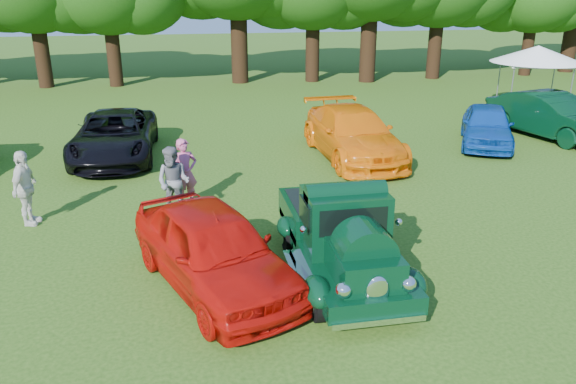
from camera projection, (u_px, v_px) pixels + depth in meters
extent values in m
plane|color=#234610|center=(317.00, 285.00, 10.64)|extent=(120.00, 120.00, 0.00)
cylinder|color=black|center=(319.00, 301.00, 9.43)|extent=(0.21, 0.71, 0.71)
cylinder|color=black|center=(409.00, 292.00, 9.71)|extent=(0.21, 0.71, 0.71)
cylinder|color=black|center=(288.00, 234.00, 11.96)|extent=(0.21, 0.71, 0.71)
cylinder|color=black|center=(360.00, 229.00, 12.24)|extent=(0.21, 0.71, 0.71)
cube|color=black|center=(341.00, 252.00, 10.85)|extent=(1.66, 4.34, 0.33)
cube|color=black|center=(363.00, 265.00, 9.52)|extent=(1.06, 1.40, 0.60)
cube|color=black|center=(345.00, 220.00, 10.49)|extent=(1.50, 1.11, 1.16)
cube|color=black|center=(353.00, 221.00, 9.93)|extent=(1.25, 0.06, 0.50)
cube|color=black|center=(325.00, 213.00, 11.98)|extent=(1.66, 1.98, 0.56)
cube|color=black|center=(325.00, 202.00, 11.88)|extent=(1.43, 1.74, 0.05)
ellipsoid|color=black|center=(317.00, 292.00, 9.36)|extent=(0.48, 0.83, 0.48)
ellipsoid|color=black|center=(411.00, 282.00, 9.65)|extent=(0.48, 0.83, 0.48)
ellipsoid|color=black|center=(286.00, 227.00, 11.89)|extent=(0.37, 0.69, 0.41)
ellipsoid|color=black|center=(363.00, 221.00, 12.19)|extent=(0.37, 0.69, 0.41)
ellipsoid|color=white|center=(377.00, 292.00, 8.89)|extent=(0.39, 0.12, 0.57)
sphere|color=white|center=(343.00, 290.00, 8.84)|extent=(0.27, 0.27, 0.27)
sphere|color=white|center=(408.00, 284.00, 9.03)|extent=(0.27, 0.27, 0.27)
cube|color=white|center=(379.00, 321.00, 8.91)|extent=(1.56, 0.11, 0.11)
cube|color=white|center=(314.00, 213.00, 13.03)|extent=(1.56, 0.11, 0.11)
imported|color=#B30D07|center=(213.00, 249.00, 10.36)|extent=(3.38, 4.92, 1.56)
imported|color=black|center=(115.00, 136.00, 18.25)|extent=(2.61, 5.45, 1.50)
imported|color=orange|center=(353.00, 134.00, 18.26)|extent=(2.47, 5.62, 1.60)
imported|color=#0E3D9B|center=(487.00, 125.00, 19.76)|extent=(3.37, 4.48, 1.42)
imported|color=black|center=(551.00, 116.00, 20.74)|extent=(3.00, 5.26, 1.64)
imported|color=#C14F7D|center=(185.00, 173.00, 14.22)|extent=(0.74, 0.59, 1.76)
imported|color=slate|center=(174.00, 182.00, 13.58)|extent=(1.04, 0.95, 1.74)
imported|color=silver|center=(25.00, 188.00, 13.07)|extent=(0.63, 1.12, 1.80)
cube|color=white|center=(536.00, 63.00, 24.34)|extent=(3.34, 3.34, 0.11)
cone|color=white|center=(538.00, 54.00, 24.21)|extent=(4.89, 4.89, 0.71)
cylinder|color=slate|center=(511.00, 93.00, 23.75)|extent=(0.05, 0.05, 2.12)
cylinder|color=slate|center=(498.00, 84.00, 25.97)|extent=(0.05, 0.05, 2.12)
cylinder|color=slate|center=(570.00, 94.00, 23.48)|extent=(0.05, 0.05, 2.12)
cylinder|color=slate|center=(552.00, 85.00, 25.70)|extent=(0.05, 0.05, 2.12)
cylinder|color=black|center=(42.00, 51.00, 30.67)|extent=(0.79, 0.79, 3.96)
cylinder|color=black|center=(113.00, 52.00, 31.09)|extent=(0.76, 0.76, 3.80)
cylinder|color=black|center=(239.00, 41.00, 32.06)|extent=(0.95, 0.95, 4.77)
cylinder|color=black|center=(313.00, 47.00, 32.62)|extent=(0.80, 0.80, 4.00)
cylinder|color=black|center=(368.00, 41.00, 32.39)|extent=(0.93, 0.93, 4.64)
cylinder|color=black|center=(435.00, 44.00, 33.67)|extent=(0.81, 0.81, 4.07)
cylinder|color=black|center=(528.00, 46.00, 34.97)|extent=(0.71, 0.71, 3.54)
cylinder|color=black|center=(571.00, 35.00, 36.25)|extent=(0.93, 0.93, 4.63)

